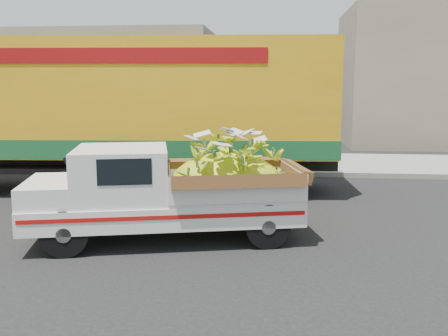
# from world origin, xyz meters

# --- Properties ---
(ground) EXTENTS (100.00, 100.00, 0.00)m
(ground) POSITION_xyz_m (0.00, 0.00, 0.00)
(ground) COLOR black
(ground) RESTS_ON ground
(curb) EXTENTS (60.00, 0.25, 0.15)m
(curb) POSITION_xyz_m (0.00, 6.53, 0.07)
(curb) COLOR gray
(curb) RESTS_ON ground
(sidewalk) EXTENTS (60.00, 4.00, 0.14)m
(sidewalk) POSITION_xyz_m (0.00, 8.63, 0.07)
(sidewalk) COLOR gray
(sidewalk) RESTS_ON ground
(building_left) EXTENTS (18.00, 6.00, 5.00)m
(building_left) POSITION_xyz_m (-8.00, 14.53, 2.50)
(building_left) COLOR gray
(building_left) RESTS_ON ground
(pickup_truck) EXTENTS (4.96, 2.75, 1.64)m
(pickup_truck) POSITION_xyz_m (2.30, 0.23, 0.88)
(pickup_truck) COLOR black
(pickup_truck) RESTS_ON ground
(semi_trailer) EXTENTS (12.04, 3.35, 3.80)m
(semi_trailer) POSITION_xyz_m (-0.58, 4.09, 2.12)
(semi_trailer) COLOR black
(semi_trailer) RESTS_ON ground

